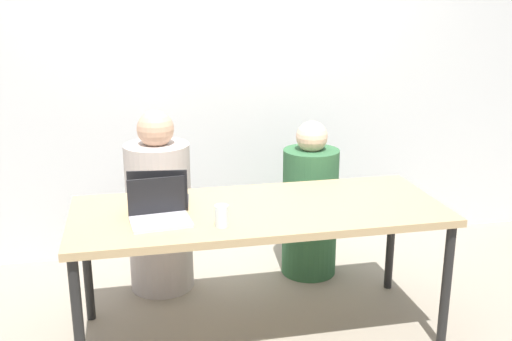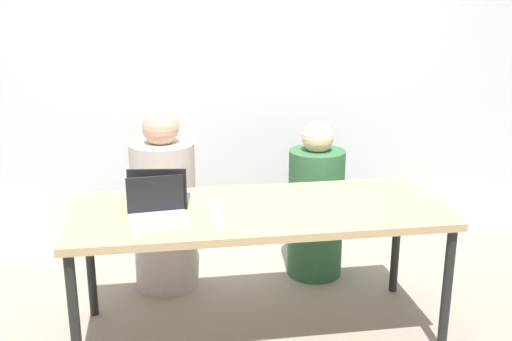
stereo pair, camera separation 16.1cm
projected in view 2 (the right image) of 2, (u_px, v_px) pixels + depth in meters
name	position (u px, v px, depth m)	size (l,w,h in m)	color
ground_plane	(258.00, 331.00, 3.34)	(12.00, 12.00, 0.00)	gray
back_wall	(230.00, 74.00, 4.16)	(5.05, 0.10, 2.55)	silver
desk	(258.00, 218.00, 3.15)	(1.94, 0.78, 0.74)	tan
person_on_left	(164.00, 210.00, 3.75)	(0.46, 0.46, 1.15)	#BBAFAA
person_on_right	(316.00, 208.00, 3.92)	(0.40, 0.40, 1.04)	#2F5F3A
laptop_front_left	(157.00, 211.00, 2.96)	(0.31, 0.25, 0.20)	silver
laptop_back_left	(159.00, 196.00, 3.15)	(0.33, 0.27, 0.22)	#39373C
water_glass_left	(218.00, 217.00, 2.88)	(0.07, 0.07, 0.11)	silver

